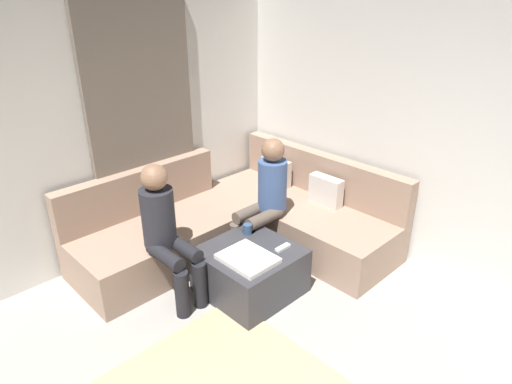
# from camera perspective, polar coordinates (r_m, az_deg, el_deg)

# --- Properties ---
(curtain_panel) EXTENTS (0.06, 1.10, 2.50)m
(curtain_panel) POSITION_cam_1_polar(r_m,az_deg,el_deg) (4.47, -14.14, 8.12)
(curtain_panel) COLOR #726659
(curtain_panel) RESTS_ON ground_plane
(sectional_couch) EXTENTS (2.10, 2.55, 0.87)m
(sectional_couch) POSITION_cam_1_polar(r_m,az_deg,el_deg) (4.59, -1.72, -3.82)
(sectional_couch) COLOR #9E7F6B
(sectional_couch) RESTS_ON ground_plane
(ottoman) EXTENTS (0.76, 0.76, 0.42)m
(ottoman) POSITION_cam_1_polar(r_m,az_deg,el_deg) (3.98, -0.76, -9.97)
(ottoman) COLOR #333338
(ottoman) RESTS_ON ground_plane
(folded_blanket) EXTENTS (0.44, 0.36, 0.04)m
(folded_blanket) POSITION_cam_1_polar(r_m,az_deg,el_deg) (3.73, -1.05, -8.45)
(folded_blanket) COLOR white
(folded_blanket) RESTS_ON ottoman
(coffee_mug) EXTENTS (0.08, 0.08, 0.10)m
(coffee_mug) POSITION_cam_1_polar(r_m,az_deg,el_deg) (4.09, -1.08, -4.73)
(coffee_mug) COLOR #334C72
(coffee_mug) RESTS_ON ottoman
(game_remote) EXTENTS (0.05, 0.15, 0.02)m
(game_remote) POSITION_cam_1_polar(r_m,az_deg,el_deg) (3.89, 3.44, -7.06)
(game_remote) COLOR white
(game_remote) RESTS_ON ottoman
(person_on_couch_back) EXTENTS (0.30, 0.60, 1.20)m
(person_on_couch_back) POSITION_cam_1_polar(r_m,az_deg,el_deg) (4.28, 1.19, -0.39)
(person_on_couch_back) COLOR brown
(person_on_couch_back) RESTS_ON ground_plane
(person_on_couch_side) EXTENTS (0.60, 0.30, 1.20)m
(person_on_couch_side) POSITION_cam_1_polar(r_m,az_deg,el_deg) (3.78, -11.42, -4.62)
(person_on_couch_side) COLOR black
(person_on_couch_side) RESTS_ON ground_plane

